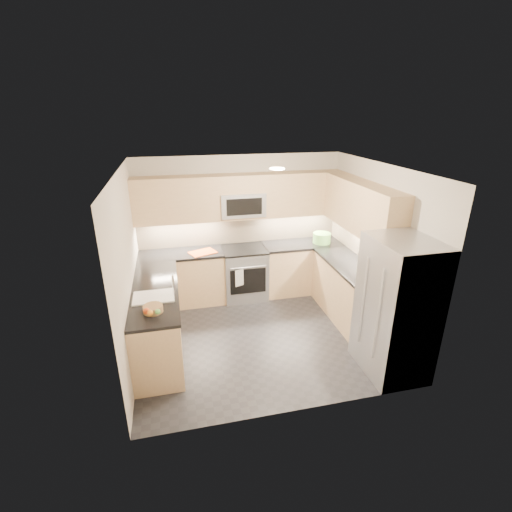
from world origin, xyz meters
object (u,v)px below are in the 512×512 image
refrigerator (396,308)px  cutting_board (203,252)px  gas_range (244,273)px  microwave (242,204)px  fruit_basket (153,309)px  utensil_bowl (322,238)px

refrigerator → cutting_board: refrigerator is taller
gas_range → microwave: bearing=90.0°
refrigerator → fruit_basket: size_ratio=7.67×
microwave → cutting_board: size_ratio=1.78×
microwave → refrigerator: 3.04m
gas_range → cutting_board: size_ratio=2.13×
gas_range → utensil_bowl: bearing=-1.7°
gas_range → utensil_bowl: (1.43, -0.04, 0.58)m
microwave → fruit_basket: bearing=-126.4°
cutting_board → fruit_basket: fruit_basket is taller
microwave → fruit_basket: size_ratio=3.24×
refrigerator → gas_range: bearing=120.9°
cutting_board → fruit_basket: 1.99m
fruit_basket → microwave: bearing=53.6°
microwave → cutting_board: microwave is taller
cutting_board → microwave: bearing=14.5°
refrigerator → fruit_basket: refrigerator is taller
cutting_board → fruit_basket: bearing=-112.7°
microwave → cutting_board: (-0.73, -0.19, -0.75)m
microwave → fruit_basket: microwave is taller
gas_range → microwave: 1.25m
gas_range → cutting_board: cutting_board is taller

